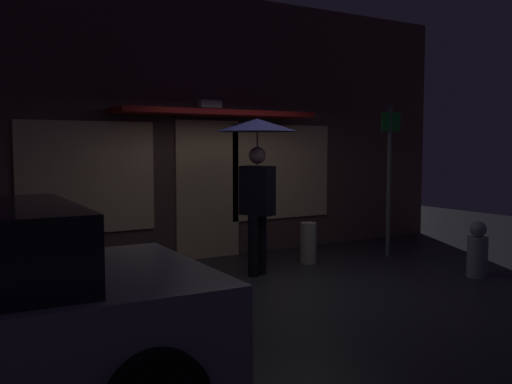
% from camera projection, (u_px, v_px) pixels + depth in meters
% --- Properties ---
extents(ground_plane, '(18.00, 18.00, 0.00)m').
position_uv_depth(ground_plane, '(284.00, 286.00, 7.29)').
color(ground_plane, '#26262B').
extents(building_facade, '(9.78, 1.00, 4.20)m').
position_uv_depth(building_facade, '(203.00, 128.00, 9.11)').
color(building_facade, brown).
rests_on(building_facade, ground).
extents(person_with_umbrella, '(1.13, 1.13, 2.17)m').
position_uv_depth(person_with_umbrella, '(257.00, 154.00, 7.79)').
color(person_with_umbrella, black).
rests_on(person_with_umbrella, ground).
extents(street_sign_post, '(0.40, 0.07, 2.43)m').
position_uv_depth(street_sign_post, '(389.00, 172.00, 9.13)').
color(street_sign_post, '#595B60').
rests_on(street_sign_post, ground).
extents(sidewalk_bollard, '(0.25, 0.25, 0.63)m').
position_uv_depth(sidewalk_bollard, '(308.00, 243.00, 8.70)').
color(sidewalk_bollard, '#B2A899').
rests_on(sidewalk_bollard, ground).
extents(fire_hydrant, '(0.28, 0.28, 0.77)m').
position_uv_depth(fire_hydrant, '(477.00, 251.00, 7.78)').
color(fire_hydrant, gray).
rests_on(fire_hydrant, ground).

